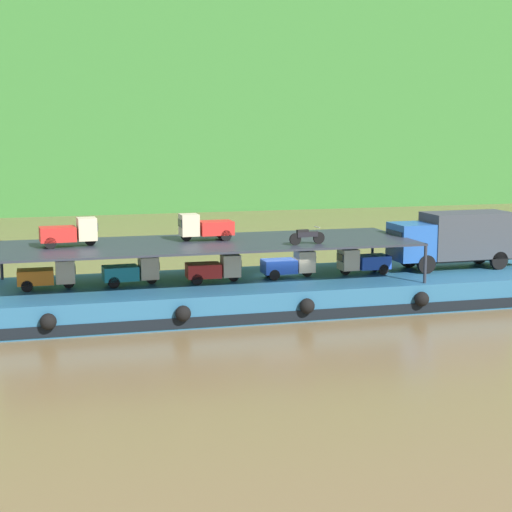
{
  "coord_description": "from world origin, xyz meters",
  "views": [
    {
      "loc": [
        -12.42,
        -40.24,
        9.37
      ],
      "look_at": [
        -1.42,
        0.0,
        2.7
      ],
      "focal_mm": 57.77,
      "sensor_mm": 36.0,
      "label": 1
    }
  ],
  "objects_px": {
    "motorcycle_upper_port": "(307,236)",
    "covered_lorry": "(454,238)",
    "mini_truck_lower_aft": "(132,271)",
    "mini_truck_upper_mid": "(205,227)",
    "mini_truck_lower_stern": "(47,275)",
    "mini_truck_upper_stern": "(70,232)",
    "cargo_barge": "(282,292)",
    "mini_truck_lower_fore": "(289,265)",
    "mini_truck_lower_bow": "(363,261)",
    "mini_truck_lower_mid": "(214,269)"
  },
  "relations": [
    {
      "from": "cargo_barge",
      "to": "mini_truck_upper_stern",
      "type": "height_order",
      "value": "mini_truck_upper_stern"
    },
    {
      "from": "mini_truck_lower_bow",
      "to": "mini_truck_upper_stern",
      "type": "distance_m",
      "value": 15.3
    },
    {
      "from": "cargo_barge",
      "to": "mini_truck_lower_stern",
      "type": "relative_size",
      "value": 10.85
    },
    {
      "from": "cargo_barge",
      "to": "mini_truck_lower_bow",
      "type": "distance_m",
      "value": 4.67
    },
    {
      "from": "covered_lorry",
      "to": "mini_truck_lower_aft",
      "type": "distance_m",
      "value": 17.78
    },
    {
      "from": "mini_truck_upper_stern",
      "to": "mini_truck_upper_mid",
      "type": "bearing_deg",
      "value": 3.01
    },
    {
      "from": "mini_truck_lower_fore",
      "to": "mini_truck_upper_stern",
      "type": "xyz_separation_m",
      "value": [
        -11.06,
        0.51,
        2.0
      ]
    },
    {
      "from": "mini_truck_lower_aft",
      "to": "mini_truck_lower_fore",
      "type": "bearing_deg",
      "value": -1.16
    },
    {
      "from": "mini_truck_upper_mid",
      "to": "motorcycle_upper_port",
      "type": "xyz_separation_m",
      "value": [
        4.54,
        -2.8,
        -0.26
      ]
    },
    {
      "from": "mini_truck_upper_stern",
      "to": "mini_truck_upper_mid",
      "type": "distance_m",
      "value": 6.81
    },
    {
      "from": "mini_truck_lower_mid",
      "to": "mini_truck_upper_stern",
      "type": "height_order",
      "value": "mini_truck_upper_stern"
    },
    {
      "from": "mini_truck_lower_stern",
      "to": "mini_truck_lower_mid",
      "type": "distance_m",
      "value": 8.17
    },
    {
      "from": "cargo_barge",
      "to": "motorcycle_upper_port",
      "type": "bearing_deg",
      "value": -72.83
    },
    {
      "from": "covered_lorry",
      "to": "mini_truck_lower_aft",
      "type": "relative_size",
      "value": 2.84
    },
    {
      "from": "covered_lorry",
      "to": "mini_truck_lower_bow",
      "type": "distance_m",
      "value": 5.62
    },
    {
      "from": "mini_truck_lower_mid",
      "to": "mini_truck_lower_stern",
      "type": "bearing_deg",
      "value": 177.08
    },
    {
      "from": "covered_lorry",
      "to": "mini_truck_lower_fore",
      "type": "height_order",
      "value": "covered_lorry"
    },
    {
      "from": "cargo_barge",
      "to": "mini_truck_lower_mid",
      "type": "relative_size",
      "value": 10.77
    },
    {
      "from": "motorcycle_upper_port",
      "to": "mini_truck_upper_stern",
      "type": "bearing_deg",
      "value": 167.82
    },
    {
      "from": "mini_truck_upper_stern",
      "to": "mini_truck_upper_mid",
      "type": "relative_size",
      "value": 1.01
    },
    {
      "from": "motorcycle_upper_port",
      "to": "covered_lorry",
      "type": "bearing_deg",
      "value": 13.42
    },
    {
      "from": "covered_lorry",
      "to": "motorcycle_upper_port",
      "type": "height_order",
      "value": "covered_lorry"
    },
    {
      "from": "mini_truck_lower_stern",
      "to": "mini_truck_lower_aft",
      "type": "relative_size",
      "value": 0.99
    },
    {
      "from": "motorcycle_upper_port",
      "to": "cargo_barge",
      "type": "bearing_deg",
      "value": 107.17
    },
    {
      "from": "cargo_barge",
      "to": "mini_truck_upper_mid",
      "type": "bearing_deg",
      "value": 168.44
    },
    {
      "from": "cargo_barge",
      "to": "covered_lorry",
      "type": "distance_m",
      "value": 10.26
    },
    {
      "from": "mini_truck_lower_stern",
      "to": "mini_truck_upper_stern",
      "type": "relative_size",
      "value": 0.99
    },
    {
      "from": "mini_truck_lower_aft",
      "to": "mini_truck_lower_fore",
      "type": "distance_m",
      "value": 8.13
    },
    {
      "from": "mini_truck_upper_stern",
      "to": "motorcycle_upper_port",
      "type": "xyz_separation_m",
      "value": [
        11.34,
        -2.45,
        -0.26
      ]
    },
    {
      "from": "mini_truck_lower_mid",
      "to": "mini_truck_upper_stern",
      "type": "xyz_separation_m",
      "value": [
        -7.04,
        0.7,
        2.0
      ]
    },
    {
      "from": "cargo_barge",
      "to": "mini_truck_lower_fore",
      "type": "xyz_separation_m",
      "value": [
        0.34,
        -0.06,
        1.44
      ]
    },
    {
      "from": "mini_truck_upper_stern",
      "to": "mini_truck_upper_mid",
      "type": "height_order",
      "value": "same"
    },
    {
      "from": "covered_lorry",
      "to": "motorcycle_upper_port",
      "type": "distance_m",
      "value": 9.63
    },
    {
      "from": "mini_truck_lower_aft",
      "to": "motorcycle_upper_port",
      "type": "relative_size",
      "value": 1.46
    },
    {
      "from": "mini_truck_lower_aft",
      "to": "mini_truck_upper_stern",
      "type": "bearing_deg",
      "value": 173.34
    },
    {
      "from": "mini_truck_lower_stern",
      "to": "mini_truck_upper_stern",
      "type": "xyz_separation_m",
      "value": [
        1.12,
        0.28,
        2.0
      ]
    },
    {
      "from": "mini_truck_lower_stern",
      "to": "mini_truck_upper_stern",
      "type": "distance_m",
      "value": 2.31
    },
    {
      "from": "cargo_barge",
      "to": "mini_truck_lower_aft",
      "type": "distance_m",
      "value": 7.92
    },
    {
      "from": "covered_lorry",
      "to": "mini_truck_upper_mid",
      "type": "height_order",
      "value": "mini_truck_upper_mid"
    },
    {
      "from": "mini_truck_lower_mid",
      "to": "mini_truck_lower_fore",
      "type": "xyz_separation_m",
      "value": [
        4.02,
        0.19,
        0.0
      ]
    },
    {
      "from": "cargo_barge",
      "to": "mini_truck_upper_stern",
      "type": "relative_size",
      "value": 10.7
    },
    {
      "from": "mini_truck_lower_bow",
      "to": "motorcycle_upper_port",
      "type": "xyz_separation_m",
      "value": [
        -3.82,
        -1.94,
        1.74
      ]
    },
    {
      "from": "mini_truck_lower_stern",
      "to": "mini_truck_upper_stern",
      "type": "height_order",
      "value": "mini_truck_upper_stern"
    },
    {
      "from": "covered_lorry",
      "to": "mini_truck_upper_mid",
      "type": "xyz_separation_m",
      "value": [
        -13.88,
        0.58,
        1.0
      ]
    },
    {
      "from": "cargo_barge",
      "to": "motorcycle_upper_port",
      "type": "height_order",
      "value": "motorcycle_upper_port"
    },
    {
      "from": "mini_truck_lower_aft",
      "to": "mini_truck_lower_bow",
      "type": "height_order",
      "value": "same"
    },
    {
      "from": "mini_truck_upper_mid",
      "to": "mini_truck_upper_stern",
      "type": "bearing_deg",
      "value": -176.99
    },
    {
      "from": "mini_truck_lower_mid",
      "to": "motorcycle_upper_port",
      "type": "xyz_separation_m",
      "value": [
        4.3,
        -1.75,
        1.74
      ]
    },
    {
      "from": "mini_truck_lower_fore",
      "to": "mini_truck_upper_stern",
      "type": "height_order",
      "value": "mini_truck_upper_stern"
    },
    {
      "from": "cargo_barge",
      "to": "mini_truck_lower_bow",
      "type": "relative_size",
      "value": 10.75
    }
  ]
}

